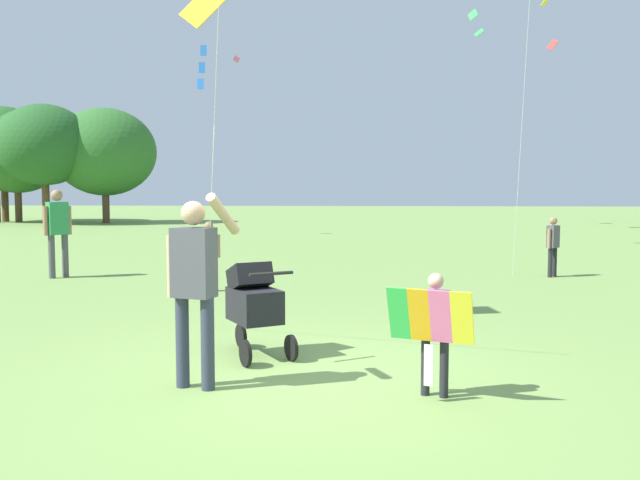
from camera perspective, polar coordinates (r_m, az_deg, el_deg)
The scene contains 9 objects.
ground_plane at distance 6.64m, azimuth -2.29°, elevation -11.71°, with size 120.00×120.00×0.00m, color #75994C.
treeline_distant at distance 34.25m, azimuth -4.37°, elevation 7.64°, with size 43.79×8.12×6.11m.
child_with_butterfly_kite at distance 6.08m, azimuth 9.52°, elevation -6.86°, with size 0.75×0.49×1.10m.
person_adult_flyer at distance 6.31m, azimuth -10.46°, elevation -3.00°, with size 0.65×0.52×1.80m.
stroller at distance 7.51m, azimuth -5.56°, elevation -5.07°, with size 0.87×1.08×1.03m.
kite_adult_black at distance 9.23m, azimuth -9.77°, elevation 17.63°, with size 1.17×2.89×4.49m.
person_red_shirt at distance 14.77m, azimuth 18.89°, elevation -0.14°, with size 0.30×0.31×1.23m.
person_sitting_far at distance 14.83m, azimuth -21.08°, elevation 1.10°, with size 0.44×0.44×1.79m.
person_couple_left at distance 12.20m, azimuth -9.26°, elevation -0.85°, with size 0.40×0.18×1.24m.
Camera 1 is at (0.68, -6.34, 1.85)m, focal length 38.29 mm.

